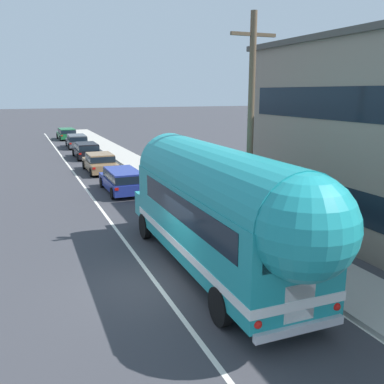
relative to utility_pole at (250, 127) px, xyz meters
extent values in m
plane|color=#38383D|center=(-4.54, -2.45, -4.42)|extent=(300.00, 300.00, 0.00)
cube|color=silver|center=(-4.54, 9.55, -4.42)|extent=(0.14, 80.00, 0.01)
cube|color=silver|center=(-0.57, 9.55, -4.42)|extent=(0.12, 80.00, 0.01)
cube|color=#ADA89E|center=(0.64, 7.55, -4.35)|extent=(2.43, 90.00, 0.15)
cube|color=black|center=(2.67, -4.02, -2.62)|extent=(0.08, 15.58, 1.20)
cylinder|color=brown|center=(0.00, 0.00, -0.17)|extent=(0.24, 0.24, 8.50)
cube|color=brown|center=(0.00, 0.00, 3.28)|extent=(1.80, 0.12, 0.12)
cube|color=teal|center=(-2.57, -2.41, -2.67)|extent=(2.59, 8.99, 2.30)
cylinder|color=teal|center=(-2.57, -2.41, -1.52)|extent=(2.54, 8.89, 2.45)
sphere|color=teal|center=(-2.61, -6.84, -1.52)|extent=(2.40, 2.40, 2.40)
cube|color=teal|center=(-2.51, 2.72, -3.35)|extent=(2.27, 1.32, 0.95)
cube|color=white|center=(-2.57, -2.41, -3.32)|extent=(2.63, 9.03, 0.24)
cube|color=black|center=(-2.57, -2.71, -2.07)|extent=(2.61, 7.19, 0.76)
cube|color=black|center=(-2.61, -6.85, -2.02)|extent=(2.00, 0.10, 0.84)
cube|color=white|center=(-2.61, -6.86, -3.27)|extent=(0.80, 0.07, 0.90)
cube|color=silver|center=(-2.61, -6.95, -3.87)|extent=(2.34, 0.16, 0.20)
sphere|color=red|center=(-3.66, -6.86, -3.57)|extent=(0.20, 0.20, 0.20)
sphere|color=red|center=(-1.56, -6.88, -3.57)|extent=(0.20, 0.20, 0.20)
cube|color=black|center=(-2.52, 2.12, -2.02)|extent=(2.14, 0.12, 0.96)
cube|color=silver|center=(-2.50, 3.41, -3.47)|extent=(0.90, 0.11, 0.56)
cylinder|color=black|center=(-3.69, 1.69, -3.92)|extent=(0.27, 1.00, 1.00)
cylinder|color=black|center=(-1.35, 1.66, -3.92)|extent=(0.27, 1.00, 1.00)
cylinder|color=black|center=(-3.77, -5.28, -3.92)|extent=(0.27, 1.00, 1.00)
cylinder|color=black|center=(-1.43, -5.31, -3.92)|extent=(0.27, 1.00, 1.00)
cube|color=navy|center=(-2.69, 10.05, -3.90)|extent=(1.83, 4.57, 0.60)
cube|color=navy|center=(-2.69, 9.58, -3.33)|extent=(1.63, 3.32, 0.55)
cube|color=black|center=(-2.69, 9.58, -3.36)|extent=(1.69, 3.36, 0.43)
cube|color=red|center=(-3.48, 7.76, -3.72)|extent=(0.20, 0.04, 0.14)
cube|color=red|center=(-1.91, 7.76, -3.72)|extent=(0.20, 0.04, 0.14)
cylinder|color=black|center=(-3.55, 11.64, -4.10)|extent=(0.20, 0.64, 0.64)
cylinder|color=black|center=(-1.81, 11.63, -4.10)|extent=(0.20, 0.64, 0.64)
cylinder|color=black|center=(-3.56, 8.47, -4.10)|extent=(0.20, 0.64, 0.64)
cylinder|color=black|center=(-1.82, 8.47, -4.10)|extent=(0.20, 0.64, 0.64)
cube|color=olive|center=(-2.69, 16.90, -3.90)|extent=(1.90, 4.73, 0.60)
cube|color=olive|center=(-2.69, 16.77, -3.33)|extent=(1.70, 2.38, 0.55)
cube|color=black|center=(-2.69, 16.77, -3.36)|extent=(1.76, 2.42, 0.43)
cube|color=red|center=(-3.52, 14.52, -3.72)|extent=(0.20, 0.04, 0.14)
cube|color=red|center=(-1.86, 14.52, -3.72)|extent=(0.20, 0.04, 0.14)
cylinder|color=black|center=(-3.60, 18.56, -4.10)|extent=(0.20, 0.64, 0.64)
cylinder|color=black|center=(-1.79, 18.56, -4.10)|extent=(0.20, 0.64, 0.64)
cylinder|color=black|center=(-3.60, 15.23, -4.10)|extent=(0.20, 0.64, 0.64)
cylinder|color=black|center=(-1.78, 15.23, -4.10)|extent=(0.20, 0.64, 0.64)
cube|color=black|center=(-2.60, 24.15, -3.90)|extent=(1.86, 4.48, 0.60)
cube|color=black|center=(-2.60, 23.67, -3.33)|extent=(1.66, 3.03, 0.55)
cube|color=black|center=(-2.60, 23.67, -3.36)|extent=(1.72, 3.07, 0.43)
cube|color=red|center=(-3.41, 21.89, -3.72)|extent=(0.20, 0.04, 0.14)
cube|color=red|center=(-1.79, 21.89, -3.72)|extent=(0.20, 0.04, 0.14)
cylinder|color=black|center=(-3.49, 25.69, -4.10)|extent=(0.20, 0.64, 0.64)
cylinder|color=black|center=(-1.71, 25.69, -4.10)|extent=(0.20, 0.64, 0.64)
cylinder|color=black|center=(-3.49, 22.60, -4.10)|extent=(0.20, 0.64, 0.64)
cylinder|color=black|center=(-1.71, 22.60, -4.10)|extent=(0.20, 0.64, 0.64)
cube|color=#474C51|center=(-2.40, 31.87, -3.90)|extent=(2.01, 4.63, 0.60)
cube|color=#474C51|center=(-2.41, 31.40, -3.33)|extent=(1.78, 3.38, 0.55)
cube|color=black|center=(-2.41, 31.40, -3.36)|extent=(1.84, 3.42, 0.43)
cube|color=red|center=(-3.28, 29.59, -3.72)|extent=(0.20, 0.05, 0.14)
cube|color=red|center=(-1.63, 29.55, -3.72)|extent=(0.20, 0.05, 0.14)
cylinder|color=black|center=(-3.26, 33.49, -4.10)|extent=(0.22, 0.65, 0.64)
cylinder|color=black|center=(-1.45, 33.44, -4.10)|extent=(0.22, 0.65, 0.64)
cylinder|color=black|center=(-3.34, 30.30, -4.10)|extent=(0.22, 0.65, 0.64)
cylinder|color=black|center=(-1.54, 30.25, -4.10)|extent=(0.22, 0.65, 0.64)
cube|color=#196633|center=(-2.50, 40.50, -3.90)|extent=(2.01, 4.47, 0.60)
cube|color=#196633|center=(-2.49, 40.02, -3.33)|extent=(1.78, 3.21, 0.55)
cube|color=black|center=(-2.49, 40.02, -3.36)|extent=(1.84, 3.25, 0.43)
cube|color=red|center=(-3.27, 38.26, -3.72)|extent=(0.20, 0.05, 0.14)
cube|color=red|center=(-1.61, 38.30, -3.72)|extent=(0.20, 0.05, 0.14)
cylinder|color=black|center=(-3.45, 41.98, -4.10)|extent=(0.22, 0.65, 0.64)
cylinder|color=black|center=(-1.64, 42.03, -4.10)|extent=(0.22, 0.65, 0.64)
cylinder|color=black|center=(-3.37, 38.96, -4.10)|extent=(0.22, 0.65, 0.64)
cylinder|color=black|center=(-1.55, 39.01, -4.10)|extent=(0.22, 0.65, 0.64)
camera|label=1|loc=(-8.07, -13.88, 1.28)|focal=39.56mm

